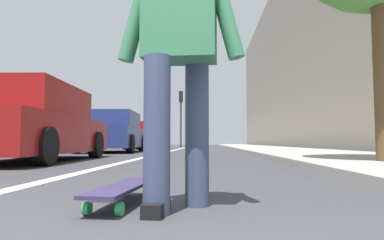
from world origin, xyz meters
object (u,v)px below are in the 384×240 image
(parked_car_far, at_px, (147,136))
(skater_person, at_px, (179,40))
(skateboard, at_px, (123,189))
(traffic_light, at_px, (181,108))
(parked_car_mid, at_px, (112,133))
(parked_car_near, at_px, (31,125))

(parked_car_far, bearing_deg, skater_person, -169.21)
(skateboard, height_order, skater_person, skater_person)
(skateboard, distance_m, traffic_light, 22.72)
(skateboard, height_order, parked_car_mid, parked_car_mid)
(parked_car_mid, height_order, parked_car_far, parked_car_mid)
(traffic_light, bearing_deg, skater_person, -175.52)
(parked_car_near, distance_m, traffic_light, 18.29)
(parked_car_near, height_order, parked_car_far, parked_car_near)
(skateboard, bearing_deg, parked_car_near, 33.79)
(parked_car_mid, bearing_deg, parked_car_far, -1.66)
(skateboard, height_order, traffic_light, traffic_light)
(skater_person, relative_size, parked_car_near, 0.37)
(skateboard, relative_size, parked_car_mid, 0.20)
(skater_person, distance_m, parked_car_mid, 10.96)
(skateboard, xyz_separation_m, parked_car_mid, (10.28, 3.00, 0.62))
(skater_person, xyz_separation_m, parked_car_mid, (10.43, 3.35, -0.23))
(parked_car_near, relative_size, parked_car_far, 1.08)
(parked_car_far, bearing_deg, parked_car_mid, 178.34)
(skater_person, relative_size, traffic_light, 0.40)
(skater_person, xyz_separation_m, traffic_light, (22.66, 1.78, 1.92))
(skater_person, bearing_deg, skateboard, 66.71)
(parked_car_near, bearing_deg, parked_car_mid, 0.50)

